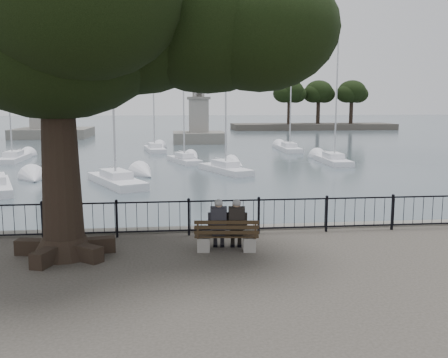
{
  "coord_description": "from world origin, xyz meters",
  "views": [
    {
      "loc": [
        -1.48,
        -11.27,
        3.68
      ],
      "look_at": [
        0.0,
        2.5,
        1.6
      ],
      "focal_mm": 40.0,
      "sensor_mm": 36.0,
      "label": 1
    }
  ],
  "objects": [
    {
      "name": "person_left",
      "position": [
        -0.3,
        0.97,
        0.62
      ],
      "size": [
        0.41,
        0.69,
        1.34
      ],
      "color": "black",
      "rests_on": "ground"
    },
    {
      "name": "sailboat_g",
      "position": [
        10.45,
        38.07,
        -0.69
      ],
      "size": [
        1.73,
        5.83,
        10.97
      ],
      "color": "white",
      "rests_on": "ground"
    },
    {
      "name": "far_shore",
      "position": [
        25.54,
        79.46,
        3.0
      ],
      "size": [
        30.0,
        8.6,
        9.18
      ],
      "color": "#39342E",
      "rests_on": "ground"
    },
    {
      "name": "sailboat_h",
      "position": [
        -3.06,
        39.07,
        -0.64
      ],
      "size": [
        2.46,
        5.83,
        12.66
      ],
      "color": "white",
      "rests_on": "ground"
    },
    {
      "name": "sailboat_d",
      "position": [
        11.45,
        27.22,
        -0.7
      ],
      "size": [
        1.67,
        5.71,
        10.32
      ],
      "color": "white",
      "rests_on": "ground"
    },
    {
      "name": "person_right",
      "position": [
        0.15,
        0.92,
        0.62
      ],
      "size": [
        0.41,
        0.69,
        1.34
      ],
      "color": "black",
      "rests_on": "ground"
    },
    {
      "name": "tree",
      "position": [
        -3.28,
        1.08,
        5.82
      ],
      "size": [
        10.84,
        7.57,
        8.85
      ],
      "color": "black",
      "rests_on": "ground"
    },
    {
      "name": "railing",
      "position": [
        0.0,
        2.5,
        0.56
      ],
      "size": [
        22.06,
        0.06,
        1.0
      ],
      "color": "black",
      "rests_on": "ground"
    },
    {
      "name": "sailboat_b",
      "position": [
        -4.67,
        18.13,
        -0.63
      ],
      "size": [
        4.07,
        6.21,
        13.33
      ],
      "color": "white",
      "rests_on": "ground"
    },
    {
      "name": "bench",
      "position": [
        -0.11,
        0.86,
        0.3
      ],
      "size": [
        1.65,
        0.65,
        0.85
      ],
      "color": "gray",
      "rests_on": "ground"
    },
    {
      "name": "sailboat_f",
      "position": [
        -0.39,
        29.01,
        -0.68
      ],
      "size": [
        2.82,
        5.04,
        10.38
      ],
      "color": "white",
      "rests_on": "ground"
    },
    {
      "name": "lion_monument",
      "position": [
        2.0,
        49.93,
        1.31
      ],
      "size": [
        6.23,
        6.23,
        9.14
      ],
      "color": "#625E57",
      "rests_on": "ground"
    },
    {
      "name": "harbor",
      "position": [
        0.0,
        3.0,
        -0.5
      ],
      "size": [
        260.0,
        260.0,
        1.2
      ],
      "color": "#625E57",
      "rests_on": "ground"
    },
    {
      "name": "lighthouse",
      "position": [
        -18.0,
        62.0,
        12.0
      ],
      "size": [
        10.09,
        10.09,
        30.84
      ],
      "color": "#625E57",
      "rests_on": "ground"
    },
    {
      "name": "sailboat_e",
      "position": [
        -14.46,
        31.56,
        -0.65
      ],
      "size": [
        1.67,
        5.54,
        12.18
      ],
      "color": "white",
      "rests_on": "ground"
    },
    {
      "name": "sailboat_c",
      "position": [
        2.27,
        22.82,
        -0.68
      ],
      "size": [
        3.45,
        5.59,
        11.02
      ],
      "color": "white",
      "rests_on": "ground"
    }
  ]
}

